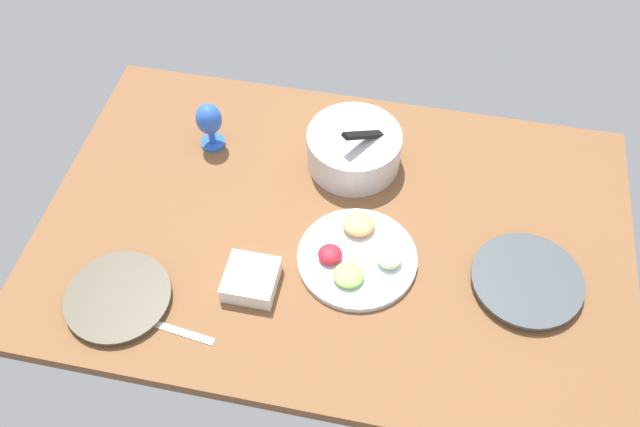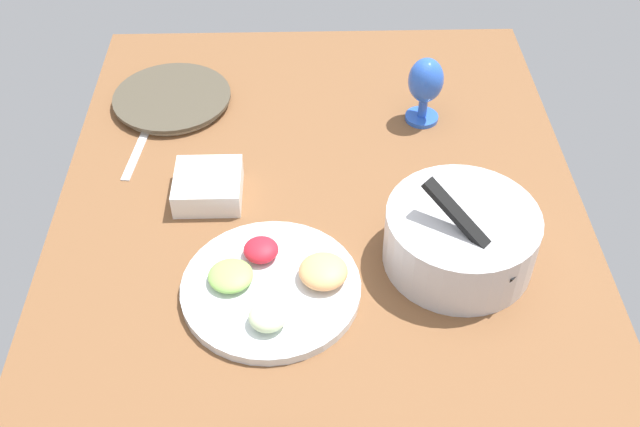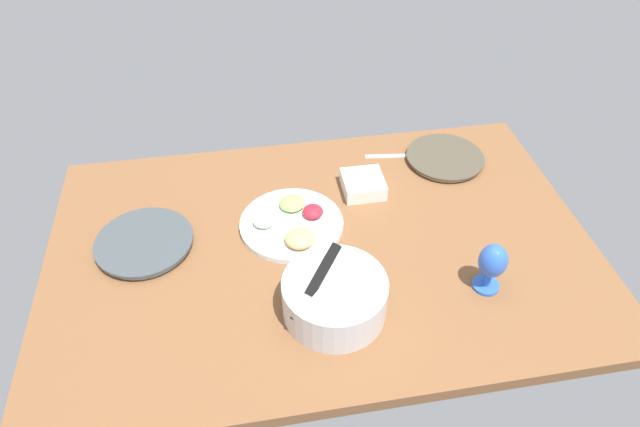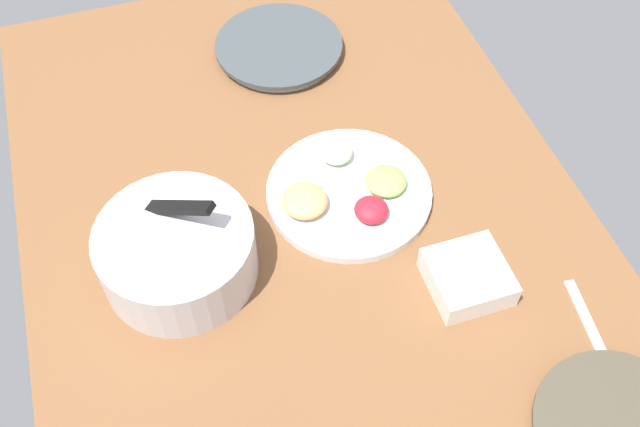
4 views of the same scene
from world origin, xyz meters
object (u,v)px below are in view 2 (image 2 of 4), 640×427
(dinner_plate_left, at_px, (172,99))
(mixing_bowl, at_px, (460,236))
(fruit_platter, at_px, (273,285))
(square_bowl_white, at_px, (208,185))
(hurricane_glass_blue, at_px, (425,84))

(dinner_plate_left, relative_size, mixing_bowl, 0.99)
(fruit_platter, bearing_deg, dinner_plate_left, -156.97)
(dinner_plate_left, height_order, square_bowl_white, square_bowl_white)
(fruit_platter, distance_m, square_bowl_white, 0.28)
(dinner_plate_left, xyz_separation_m, mixing_bowl, (0.50, 0.58, 0.05))
(dinner_plate_left, xyz_separation_m, fruit_platter, (0.57, 0.24, 0.00))
(hurricane_glass_blue, xyz_separation_m, square_bowl_white, (0.24, -0.45, -0.07))
(fruit_platter, bearing_deg, mixing_bowl, 101.45)
(hurricane_glass_blue, relative_size, square_bowl_white, 1.18)
(hurricane_glass_blue, bearing_deg, mixing_bowl, 1.59)
(dinner_plate_left, bearing_deg, hurricane_glass_blue, 82.28)
(dinner_plate_left, relative_size, hurricane_glass_blue, 1.73)
(mixing_bowl, relative_size, hurricane_glass_blue, 1.75)
(dinner_plate_left, relative_size, fruit_platter, 0.85)
(fruit_platter, xyz_separation_m, square_bowl_white, (-0.25, -0.13, 0.01))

